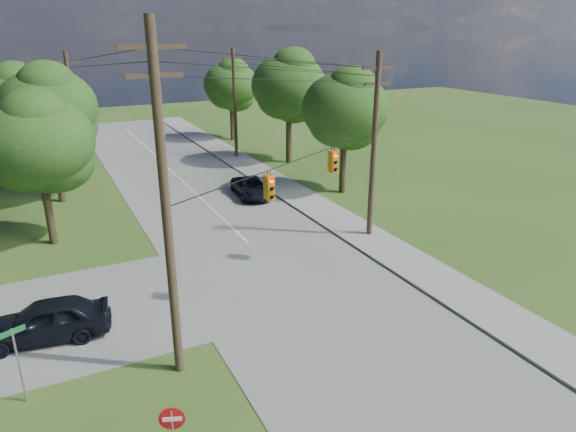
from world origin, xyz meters
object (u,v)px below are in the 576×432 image
pole_north_w (74,113)px  do_not_enter_sign (173,425)px  car_main_north (251,187)px  pole_ne (374,145)px  car_cross_dark (46,320)px  pole_sw (166,207)px  pole_north_e (235,103)px

pole_north_w → do_not_enter_sign: pole_north_w is taller
car_main_north → do_not_enter_sign: size_ratio=2.20×
pole_ne → car_main_north: bearing=108.7°
pole_north_w → do_not_enter_sign: bearing=-91.5°
car_cross_dark → car_main_north: size_ratio=1.02×
pole_ne → car_cross_dark: pole_ne is taller
pole_sw → car_cross_dark: bearing=134.6°
pole_ne → pole_north_e: pole_ne is taller
pole_sw → do_not_enter_sign: size_ratio=5.59×
pole_ne → do_not_enter_sign: bearing=-140.9°
pole_north_e → do_not_enter_sign: (-14.77, -34.00, -3.55)m
car_cross_dark → do_not_enter_sign: bearing=26.1°
pole_north_w → pole_ne: bearing=-57.7°
pole_north_w → car_cross_dark: 26.02m
pole_ne → car_cross_dark: 18.56m
pole_north_e → pole_north_w: size_ratio=1.00×
pole_ne → pole_sw: bearing=-150.6°
pole_sw → car_main_north: bearing=60.2°
pole_sw → car_cross_dark: 7.99m
pole_north_e → pole_sw: bearing=-114.5°
pole_north_w → car_main_north: pole_north_w is taller
car_cross_dark → car_main_north: (14.25, 13.43, -0.17)m
car_cross_dark → car_main_north: bearing=140.9°
car_main_north → do_not_enter_sign: 24.82m
pole_ne → do_not_enter_sign: size_ratio=4.89×
pole_north_e → car_cross_dark: (-17.65, -25.39, -4.27)m
pole_north_w → car_cross_dark: size_ratio=2.07×
pole_sw → pole_north_e: 32.55m
car_cross_dark → do_not_enter_sign: size_ratio=2.25×
pole_sw → pole_north_w: size_ratio=1.20×
pole_north_e → car_cross_dark: pole_north_e is taller
pole_sw → do_not_enter_sign: (-1.27, -4.40, -4.65)m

